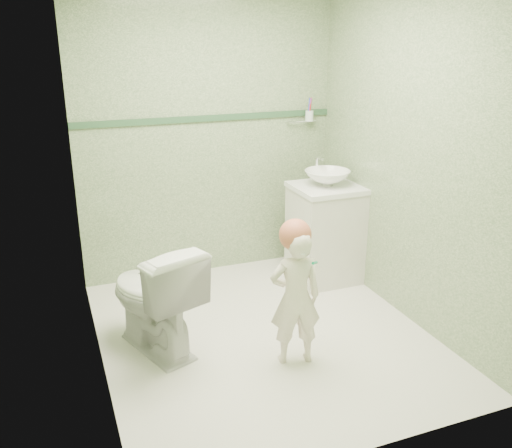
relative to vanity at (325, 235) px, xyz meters
name	(u,v)px	position (x,y,z in m)	size (l,w,h in m)	color
ground	(264,335)	(-0.84, -0.70, -0.40)	(2.50, 2.50, 0.00)	white
room_shell	(265,169)	(-0.84, -0.70, 0.80)	(2.50, 2.54, 2.40)	gray
trim_stripe	(208,118)	(-0.84, 0.54, 0.95)	(2.20, 0.02, 0.05)	#2E5235
vanity	(325,235)	(0.00, 0.00, 0.00)	(0.52, 0.50, 0.80)	silver
counter	(327,188)	(0.00, 0.00, 0.41)	(0.54, 0.52, 0.04)	white
basin	(327,178)	(0.00, 0.00, 0.49)	(0.37, 0.37, 0.13)	white
faucet	(317,164)	(0.00, 0.19, 0.57)	(0.03, 0.13, 0.18)	silver
cup_holder	(309,116)	(0.05, 0.48, 0.93)	(0.26, 0.07, 0.21)	silver
toilet	(153,297)	(-1.58, -0.59, -0.02)	(0.43, 0.75, 0.76)	white
toddler	(295,298)	(-0.78, -1.06, 0.05)	(0.33, 0.22, 0.90)	silver
hair_cap	(295,235)	(-0.78, -1.04, 0.46)	(0.20, 0.20, 0.20)	#C06346
teal_toothbrush	(314,262)	(-0.73, -1.20, 0.34)	(0.11, 0.14, 0.08)	#0B885C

